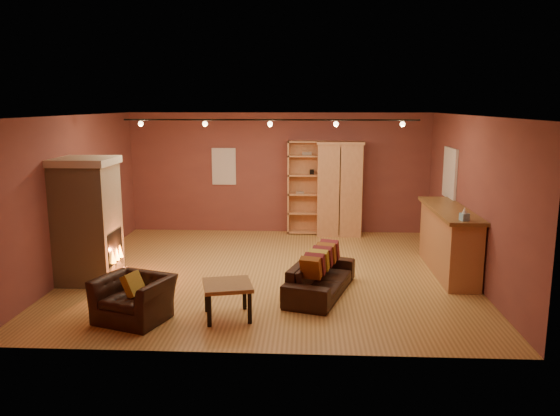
# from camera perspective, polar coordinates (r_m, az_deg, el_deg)

# --- Properties ---
(floor) EXTENTS (7.00, 7.00, 0.00)m
(floor) POSITION_cam_1_polar(r_m,az_deg,el_deg) (9.92, -1.07, -6.74)
(floor) COLOR #A77A3B
(floor) RESTS_ON ground
(ceiling) EXTENTS (7.00, 7.00, 0.00)m
(ceiling) POSITION_cam_1_polar(r_m,az_deg,el_deg) (9.46, -1.13, 9.65)
(ceiling) COLOR brown
(ceiling) RESTS_ON back_wall
(back_wall) EXTENTS (7.00, 0.02, 2.80)m
(back_wall) POSITION_cam_1_polar(r_m,az_deg,el_deg) (12.80, -0.08, 3.68)
(back_wall) COLOR brown
(back_wall) RESTS_ON floor
(left_wall) EXTENTS (0.02, 6.50, 2.80)m
(left_wall) POSITION_cam_1_polar(r_m,az_deg,el_deg) (10.44, -20.65, 1.34)
(left_wall) COLOR brown
(left_wall) RESTS_ON floor
(right_wall) EXTENTS (0.02, 6.50, 2.80)m
(right_wall) POSITION_cam_1_polar(r_m,az_deg,el_deg) (9.98, 19.38, 1.01)
(right_wall) COLOR brown
(right_wall) RESTS_ON floor
(fireplace) EXTENTS (1.01, 0.98, 2.12)m
(fireplace) POSITION_cam_1_polar(r_m,az_deg,el_deg) (9.77, -19.44, -1.22)
(fireplace) COLOR tan
(fireplace) RESTS_ON floor
(back_window) EXTENTS (0.56, 0.04, 0.86)m
(back_window) POSITION_cam_1_polar(r_m,az_deg,el_deg) (12.90, -5.88, 4.34)
(back_window) COLOR silver
(back_window) RESTS_ON back_wall
(bookcase) EXTENTS (0.89, 0.34, 2.17)m
(bookcase) POSITION_cam_1_polar(r_m,az_deg,el_deg) (12.71, 2.80, 2.25)
(bookcase) COLOR tan
(bookcase) RESTS_ON floor
(armoire) EXTENTS (1.07, 0.61, 2.16)m
(armoire) POSITION_cam_1_polar(r_m,az_deg,el_deg) (12.58, 6.20, 2.04)
(armoire) COLOR tan
(armoire) RESTS_ON floor
(bar_counter) EXTENTS (0.65, 2.46, 1.18)m
(bar_counter) POSITION_cam_1_polar(r_m,az_deg,el_deg) (10.23, 17.21, -3.22)
(bar_counter) COLOR tan
(bar_counter) RESTS_ON floor
(tissue_box) EXTENTS (0.15, 0.15, 0.22)m
(tissue_box) POSITION_cam_1_polar(r_m,az_deg,el_deg) (9.09, 18.72, -0.70)
(tissue_box) COLOR #81B7CF
(tissue_box) RESTS_ON bar_counter
(right_window) EXTENTS (0.05, 0.90, 1.00)m
(right_window) POSITION_cam_1_polar(r_m,az_deg,el_deg) (11.27, 17.34, 3.49)
(right_window) COLOR silver
(right_window) RESTS_ON right_wall
(loveseat) EXTENTS (1.06, 1.92, 0.77)m
(loveseat) POSITION_cam_1_polar(r_m,az_deg,el_deg) (8.77, 4.27, -6.55)
(loveseat) COLOR black
(loveseat) RESTS_ON floor
(armchair) EXTENTS (1.11, 0.90, 0.84)m
(armchair) POSITION_cam_1_polar(r_m,az_deg,el_deg) (7.98, -15.05, -8.40)
(armchair) COLOR black
(armchair) RESTS_ON floor
(coffee_table) EXTENTS (0.81, 0.81, 0.51)m
(coffee_table) POSITION_cam_1_polar(r_m,az_deg,el_deg) (7.82, -5.51, -8.36)
(coffee_table) COLOR brown
(coffee_table) RESTS_ON floor
(track_rail) EXTENTS (5.20, 0.09, 0.13)m
(track_rail) POSITION_cam_1_polar(r_m,az_deg,el_deg) (9.66, -1.05, 9.01)
(track_rail) COLOR black
(track_rail) RESTS_ON ceiling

